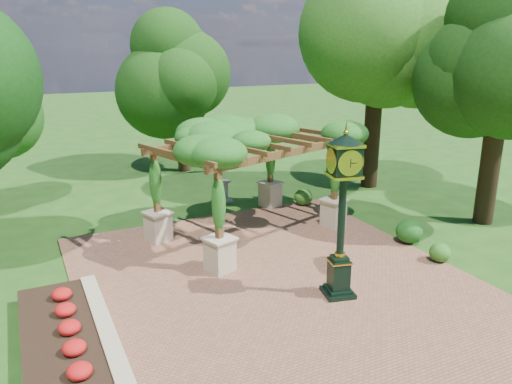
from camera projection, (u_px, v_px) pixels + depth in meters
name	position (u px, v px, depth m)	size (l,w,h in m)	color
ground	(300.00, 303.00, 12.30)	(120.00, 120.00, 0.00)	#1E4714
brick_plaza	(281.00, 286.00, 13.16)	(10.00, 12.00, 0.04)	brown
border_wall	(105.00, 331.00, 10.75)	(0.35, 5.00, 0.40)	#C6B793
flower_bed	(61.00, 342.00, 10.38)	(1.50, 5.00, 0.36)	red
pedestal_clock	(343.00, 201.00, 11.95)	(0.99, 0.99, 4.20)	black
pergola	(249.00, 144.00, 15.93)	(6.81, 5.35, 3.75)	beige
sundial	(225.00, 193.00, 20.15)	(0.50, 0.50, 0.86)	#999A91
shrub_front	(440.00, 252.00, 14.51)	(0.61, 0.61, 0.55)	#29621C
shrub_mid	(409.00, 231.00, 15.87)	(0.84, 0.84, 0.76)	#184E16
shrub_back	(303.00, 197.00, 19.63)	(0.72, 0.72, 0.64)	#2C601B
tree_north	(180.00, 71.00, 23.82)	(4.19, 4.19, 7.15)	#362315
tree_east_far	(378.00, 38.00, 20.67)	(4.96, 4.96, 9.29)	#301E12
tree_east_near	(504.00, 60.00, 16.33)	(3.75, 3.75, 8.27)	#332214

